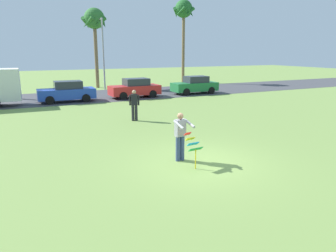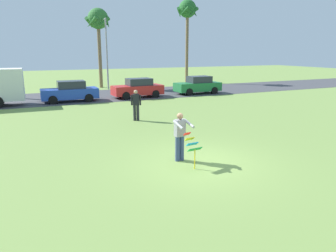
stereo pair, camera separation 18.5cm
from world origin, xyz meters
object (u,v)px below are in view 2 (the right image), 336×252
at_px(person_kite_flyer, 180,135).
at_px(person_walker_near, 136,104).
at_px(parked_car_blue, 70,92).
at_px(palm_tree_right_near, 98,22).
at_px(kite_held, 192,145).
at_px(streetlight_pole, 106,49).
at_px(palm_tree_centre_far, 187,13).
at_px(parked_car_green, 198,85).
at_px(parked_car_red, 138,88).

distance_m(person_kite_flyer, person_walker_near, 7.00).
bearing_deg(parked_car_blue, palm_tree_right_near, 63.44).
distance_m(kite_held, palm_tree_right_near, 25.83).
bearing_deg(palm_tree_right_near, streetlight_pole, -80.21).
bearing_deg(person_walker_near, palm_tree_centre_far, 55.13).
bearing_deg(palm_tree_right_near, parked_car_green, -51.44).
distance_m(person_kite_flyer, parked_car_red, 15.99).
height_order(kite_held, palm_tree_right_near, palm_tree_right_near).
height_order(parked_car_blue, person_walker_near, person_walker_near).
height_order(parked_car_green, palm_tree_right_near, palm_tree_right_near).
relative_size(person_kite_flyer, parked_car_green, 0.41).
distance_m(parked_car_green, streetlight_pole, 10.16).
distance_m(kite_held, streetlight_pole, 23.67).
height_order(person_kite_flyer, palm_tree_right_near, palm_tree_right_near).
relative_size(parked_car_blue, person_walker_near, 2.44).
relative_size(palm_tree_right_near, person_walker_near, 4.69).
xyz_separation_m(kite_held, palm_tree_centre_far, (13.64, 26.33, 7.49)).
xyz_separation_m(parked_car_blue, palm_tree_centre_far, (15.40, 10.04, 7.49)).
bearing_deg(person_walker_near, streetlight_pole, 81.89).
xyz_separation_m(kite_held, person_walker_near, (0.67, 7.72, 0.16)).
distance_m(palm_tree_right_near, person_walker_near, 18.32).
xyz_separation_m(parked_car_green, streetlight_pole, (-6.64, 6.98, 3.22)).
bearing_deg(parked_car_blue, palm_tree_centre_far, 33.10).
distance_m(parked_car_green, palm_tree_centre_far, 13.18).
bearing_deg(parked_car_blue, person_kite_flyer, -83.77).
distance_m(parked_car_red, streetlight_pole, 7.73).
bearing_deg(kite_held, person_walker_near, 85.03).
xyz_separation_m(kite_held, parked_car_red, (3.74, 16.29, -0.00)).
relative_size(kite_held, streetlight_pole, 0.16).
relative_size(kite_held, parked_car_blue, 0.27).
bearing_deg(parked_car_blue, person_walker_near, -74.13).
relative_size(palm_tree_right_near, palm_tree_centre_far, 0.83).
xyz_separation_m(person_kite_flyer, streetlight_pole, (2.96, 22.51, 3.05)).
bearing_deg(palm_tree_centre_far, parked_car_blue, -146.90).
bearing_deg(parked_car_green, person_walker_near, -135.96).
relative_size(person_kite_flyer, palm_tree_right_near, 0.21).
bearing_deg(palm_tree_centre_far, person_kite_flyer, -118.20).
bearing_deg(streetlight_pole, palm_tree_centre_far, 15.89).
bearing_deg(palm_tree_centre_far, kite_held, -117.39).
distance_m(person_kite_flyer, palm_tree_right_near, 25.06).
relative_size(parked_car_green, palm_tree_centre_far, 0.43).
distance_m(streetlight_pole, person_walker_near, 16.00).
relative_size(parked_car_red, palm_tree_right_near, 0.52).
height_order(kite_held, person_walker_near, person_walker_near).
relative_size(person_kite_flyer, parked_car_red, 0.41).
bearing_deg(palm_tree_right_near, parked_car_red, -82.48).
bearing_deg(kite_held, parked_car_red, 77.07).
height_order(parked_car_blue, parked_car_red, same).
bearing_deg(palm_tree_right_near, palm_tree_centre_far, 6.87).
height_order(palm_tree_right_near, person_walker_near, palm_tree_right_near).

